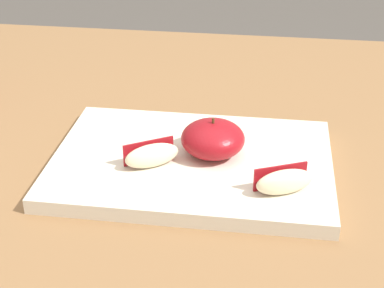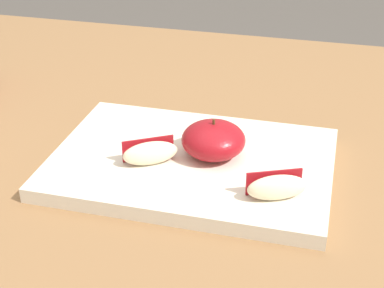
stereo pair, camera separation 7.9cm
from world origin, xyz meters
name	(u,v)px [view 1 (the left image)]	position (x,y,z in m)	size (l,w,h in m)	color
dining_table	(242,193)	(0.00, 0.00, 0.67)	(1.46, 0.98, 0.77)	brown
cutting_board	(192,163)	(-0.07, -0.09, 0.78)	(0.38, 0.26, 0.02)	beige
apple_half_skin_up	(213,139)	(-0.04, -0.08, 0.81)	(0.09, 0.09, 0.05)	maroon
apple_wedge_front	(284,181)	(0.06, -0.16, 0.80)	(0.08, 0.05, 0.03)	beige
apple_wedge_middle	(152,155)	(-0.12, -0.12, 0.80)	(0.08, 0.06, 0.03)	beige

